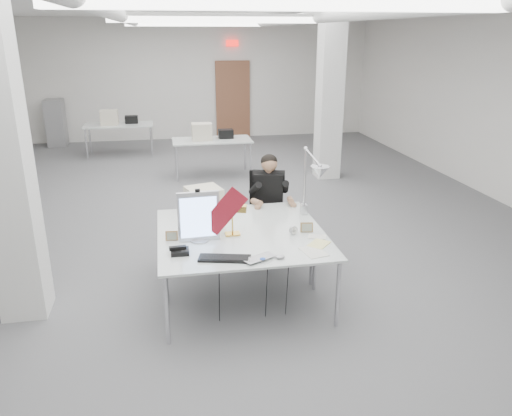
# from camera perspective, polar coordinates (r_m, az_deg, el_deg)

# --- Properties ---
(room_shell) EXTENTS (10.04, 14.04, 3.24)m
(room_shell) POSITION_cam_1_polar(r_m,az_deg,el_deg) (7.32, -4.24, 10.52)
(room_shell) COLOR #58585B
(room_shell) RESTS_ON ground
(desk_main) EXTENTS (1.80, 0.90, 0.02)m
(desk_main) POSITION_cam_1_polar(r_m,az_deg,el_deg) (5.06, -0.93, -4.80)
(desk_main) COLOR silver
(desk_main) RESTS_ON room_shell
(desk_second) EXTENTS (1.80, 0.90, 0.02)m
(desk_second) POSITION_cam_1_polar(r_m,az_deg,el_deg) (5.89, -2.42, -1.26)
(desk_second) COLOR silver
(desk_second) RESTS_ON room_shell
(bg_desk_a) EXTENTS (1.60, 0.80, 0.02)m
(bg_desk_a) POSITION_cam_1_polar(r_m,az_deg,el_deg) (10.31, -5.06, 7.72)
(bg_desk_a) COLOR silver
(bg_desk_a) RESTS_ON room_shell
(bg_desk_b) EXTENTS (1.60, 0.80, 0.02)m
(bg_desk_b) POSITION_cam_1_polar(r_m,az_deg,el_deg) (12.47, -15.41, 9.14)
(bg_desk_b) COLOR silver
(bg_desk_b) RESTS_ON room_shell
(filing_cabinet) EXTENTS (0.45, 0.55, 1.20)m
(filing_cabinet) POSITION_cam_1_polar(r_m,az_deg,el_deg) (14.15, -21.90, 9.02)
(filing_cabinet) COLOR gray
(filing_cabinet) RESTS_ON room_shell
(office_chair) EXTENTS (0.70, 0.70, 1.15)m
(office_chair) POSITION_cam_1_polar(r_m,az_deg,el_deg) (6.70, 1.39, -0.15)
(office_chair) COLOR black
(office_chair) RESTS_ON room_shell
(seated_person) EXTENTS (0.55, 0.63, 0.80)m
(seated_person) POSITION_cam_1_polar(r_m,az_deg,el_deg) (6.55, 1.50, 2.38)
(seated_person) COLOR black
(seated_person) RESTS_ON office_chair
(monitor) EXTENTS (0.44, 0.06, 0.54)m
(monitor) POSITION_cam_1_polar(r_m,az_deg,el_deg) (5.19, -6.59, -0.99)
(monitor) COLOR silver
(monitor) RESTS_ON desk_main
(pennant) EXTENTS (0.49, 0.09, 0.53)m
(pennant) POSITION_cam_1_polar(r_m,az_deg,el_deg) (5.16, -3.62, -0.37)
(pennant) COLOR maroon
(pennant) RESTS_ON monitor
(keyboard) EXTENTS (0.53, 0.28, 0.02)m
(keyboard) POSITION_cam_1_polar(r_m,az_deg,el_deg) (4.83, -3.61, -5.77)
(keyboard) COLOR black
(keyboard) RESTS_ON desk_main
(laptop) EXTENTS (0.40, 0.35, 0.03)m
(laptop) POSITION_cam_1_polar(r_m,az_deg,el_deg) (4.78, 0.77, -6.00)
(laptop) COLOR #A8A8AC
(laptop) RESTS_ON desk_main
(mouse) EXTENTS (0.10, 0.08, 0.04)m
(mouse) POSITION_cam_1_polar(r_m,az_deg,el_deg) (4.84, 2.78, -5.61)
(mouse) COLOR #A2A2A7
(mouse) RESTS_ON desk_main
(bankers_lamp) EXTENTS (0.29, 0.18, 0.31)m
(bankers_lamp) POSITION_cam_1_polar(r_m,az_deg,el_deg) (5.35, -2.72, -1.53)
(bankers_lamp) COLOR #C5863D
(bankers_lamp) RESTS_ON desk_main
(desk_phone) EXTENTS (0.18, 0.16, 0.04)m
(desk_phone) POSITION_cam_1_polar(r_m,az_deg,el_deg) (5.00, -8.69, -4.95)
(desk_phone) COLOR black
(desk_phone) RESTS_ON desk_main
(picture_frame_left) EXTENTS (0.13, 0.04, 0.10)m
(picture_frame_left) POSITION_cam_1_polar(r_m,az_deg,el_deg) (5.32, -9.62, -3.14)
(picture_frame_left) COLOR #AF7E4B
(picture_frame_left) RESTS_ON desk_main
(picture_frame_right) EXTENTS (0.14, 0.05, 0.11)m
(picture_frame_right) POSITION_cam_1_polar(r_m,az_deg,el_deg) (5.48, 5.81, -2.21)
(picture_frame_right) COLOR olive
(picture_frame_right) RESTS_ON desk_main
(desk_clock) EXTENTS (0.10, 0.05, 0.09)m
(desk_clock) POSITION_cam_1_polar(r_m,az_deg,el_deg) (5.40, 4.30, -2.53)
(desk_clock) COLOR #A4A4A9
(desk_clock) RESTS_ON desk_main
(paper_stack_a) EXTENTS (0.26, 0.32, 0.01)m
(paper_stack_a) POSITION_cam_1_polar(r_m,az_deg,el_deg) (5.02, 6.58, -4.98)
(paper_stack_a) COLOR silver
(paper_stack_a) RESTS_ON desk_main
(paper_stack_b) EXTENTS (0.29, 0.29, 0.01)m
(paper_stack_b) POSITION_cam_1_polar(r_m,az_deg,el_deg) (5.20, 7.20, -4.09)
(paper_stack_b) COLOR #F3EC91
(paper_stack_b) RESTS_ON desk_main
(paper_stack_c) EXTENTS (0.22, 0.19, 0.01)m
(paper_stack_c) POSITION_cam_1_polar(r_m,az_deg,el_deg) (5.38, 7.00, -3.27)
(paper_stack_c) COLOR silver
(paper_stack_c) RESTS_ON desk_main
(beige_monitor) EXTENTS (0.46, 0.45, 0.36)m
(beige_monitor) POSITION_cam_1_polar(r_m,az_deg,el_deg) (5.89, -5.96, 0.64)
(beige_monitor) COLOR beige
(beige_monitor) RESTS_ON desk_second
(architect_lamp) EXTENTS (0.44, 0.70, 0.85)m
(architect_lamp) POSITION_cam_1_polar(r_m,az_deg,el_deg) (5.67, 6.29, 2.48)
(architect_lamp) COLOR #AFAFB3
(architect_lamp) RESTS_ON desk_second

